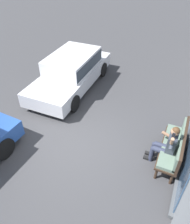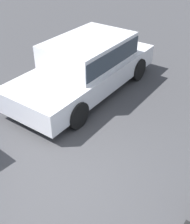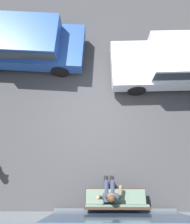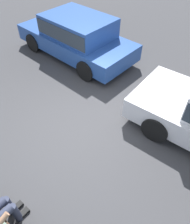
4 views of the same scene
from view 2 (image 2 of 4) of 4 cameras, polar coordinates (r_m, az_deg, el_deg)
The scene contains 2 objects.
ground_plane at distance 5.17m, azimuth -7.98°, elevation -13.84°, with size 60.00×60.00×0.00m, color #38383A.
parked_car_near at distance 7.38m, azimuth -1.66°, elevation 9.83°, with size 4.54×1.94×1.40m.
Camera 2 is at (2.31, 2.60, 3.83)m, focal length 45.00 mm.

